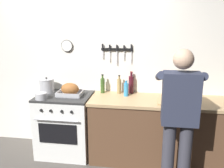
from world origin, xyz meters
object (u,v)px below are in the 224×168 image
Objects in this scene: stock_pot at (47,86)px; bottle_vinegar at (119,86)px; roasting_pan at (70,90)px; bottle_wine_red at (131,84)px; saucepan at (41,96)px; bottle_olive_oil at (103,85)px; person_cook at (179,115)px; stove at (65,124)px; bottle_cooking_oil at (177,89)px; cutting_board at (171,102)px; bottle_dish_soap at (126,89)px; bottle_hot_sauce at (165,90)px.

bottle_vinegar is (1.07, 0.10, 0.01)m from stock_pot.
bottle_wine_red reaches higher than roasting_pan.
stock_pot is 1.45× the size of saucepan.
saucepan is 1.28m from bottle_wine_red.
stock_pot is 0.83m from bottle_olive_oil.
stock_pot is 1.25m from bottle_wine_red.
person_cook reaches higher than roasting_pan.
stove is 1.73m from person_cook.
roasting_pan is at bearing -173.48° from bottle_cooking_oil.
cutting_board is at bearing -109.18° from bottle_cooking_oil.
saucepan is at bearing -164.40° from bottle_dish_soap.
bottle_wine_red is 1.63× the size of bottle_hot_sauce.
bottle_hot_sauce is (1.67, 0.39, 0.04)m from saucepan.
bottle_olive_oil is at bearing 6.28° from stock_pot.
stock_pot is at bearing 99.78° from saucepan.
stove is 3.23× the size of bottle_olive_oil.
bottle_olive_oil is 1.06m from bottle_cooking_oil.
person_cook is 1.57m from roasting_pan.
bottle_cooking_oil is (1.59, 0.17, 0.56)m from stove.
stock_pot reaches higher than bottle_hot_sauce.
bottle_hot_sauce is at bearing 173.87° from bottle_cooking_oil.
bottle_wine_red is 0.42m from bottle_olive_oil.
bottle_wine_red is at bearing 172.06° from bottle_hot_sauce.
bottle_dish_soap is 0.86× the size of bottle_olive_oil.
cutting_board reaches higher than stove.
bottle_cooking_oil is at bearing 5.10° from bottle_dish_soap.
bottle_olive_oil is (-0.24, -0.01, 0.00)m from bottle_vinegar.
bottle_cooking_oil is at bearing 1.43° from stock_pot.
bottle_wine_red is at bearing 5.63° from bottle_olive_oil.
bottle_olive_oil reaches higher than roasting_pan.
roasting_pan is 0.98× the size of cutting_board.
roasting_pan is 2.21× the size of saucepan.
saucepan is at bearing -158.70° from bottle_wine_red.
bottle_hot_sauce reaches higher than saucepan.
bottle_dish_soap is at bearing -45.01° from bottle_vinegar.
person_cook reaches higher than bottle_cooking_oil.
bottle_dish_soap reaches higher than stove.
bottle_dish_soap is at bearing 30.27° from person_cook.
bottle_cooking_oil is at bearing 11.65° from saucepan.
bottle_wine_red is at bearing 11.35° from bottle_vinegar.
bottle_wine_red reaches higher than bottle_dish_soap.
cutting_board is 1.38× the size of bottle_cooking_oil.
saucepan is 0.49× the size of bottle_wine_red.
person_cook is 0.54m from cutting_board.
person_cook reaches higher than bottle_dish_soap.
saucepan is (-1.77, 0.44, -0.01)m from person_cook.
bottle_cooking_oil reaches higher than bottle_hot_sauce.
person_cook is 1.15m from bottle_vinegar.
cutting_board is 0.31m from bottle_cooking_oil.
person_cook is 1.32m from bottle_olive_oil.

